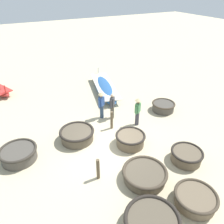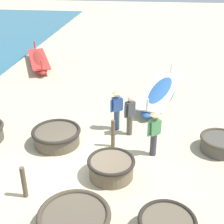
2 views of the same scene
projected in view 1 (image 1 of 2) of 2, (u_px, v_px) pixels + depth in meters
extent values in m
plane|color=#C6B793|center=(108.00, 147.00, 10.69)|extent=(80.00, 80.00, 0.00)
cylinder|color=brown|center=(77.00, 136.00, 11.07)|extent=(1.63, 1.63, 0.53)
torus|color=#28231E|center=(77.00, 131.00, 10.93)|extent=(1.76, 1.76, 0.13)
cylinder|color=#4C473F|center=(163.00, 107.00, 13.59)|extent=(1.32, 1.32, 0.48)
torus|color=#42382B|center=(164.00, 104.00, 13.47)|extent=(1.43, 1.43, 0.11)
cylinder|color=brown|center=(186.00, 156.00, 9.77)|extent=(1.32, 1.32, 0.51)
torus|color=#28231E|center=(187.00, 152.00, 9.64)|extent=(1.43, 1.43, 0.11)
cylinder|color=brown|center=(130.00, 140.00, 10.73)|extent=(1.37, 1.37, 0.56)
torus|color=#28231E|center=(130.00, 136.00, 10.59)|extent=(1.48, 1.48, 0.11)
cylinder|color=brown|center=(152.00, 224.00, 7.08)|extent=(1.73, 1.73, 0.48)
torus|color=#28231E|center=(153.00, 219.00, 6.96)|extent=(1.87, 1.87, 0.14)
cylinder|color=brown|center=(195.00, 199.00, 7.89)|extent=(1.45, 1.45, 0.44)
torus|color=#42382B|center=(196.00, 195.00, 7.78)|extent=(1.57, 1.57, 0.12)
cylinder|color=brown|center=(144.00, 175.00, 8.89)|extent=(1.72, 1.72, 0.41)
torus|color=#42382B|center=(145.00, 172.00, 8.78)|extent=(1.85, 1.85, 0.14)
cylinder|color=#4C473F|center=(19.00, 155.00, 9.85)|extent=(1.55, 1.55, 0.53)
torus|color=#332D26|center=(17.00, 150.00, 9.72)|extent=(1.68, 1.68, 0.12)
ellipsoid|color=#285693|center=(105.00, 88.00, 15.93)|extent=(2.44, 5.37, 0.56)
cube|color=silver|center=(105.00, 86.00, 15.83)|extent=(2.39, 4.98, 0.06)
cylinder|color=silver|center=(98.00, 70.00, 17.67)|extent=(0.10, 0.10, 0.50)
cylinder|color=silver|center=(113.00, 97.00, 13.68)|extent=(0.10, 0.10, 0.50)
cylinder|color=red|center=(5.00, 89.00, 14.66)|extent=(0.10, 0.10, 0.50)
cylinder|color=#4C473D|center=(112.00, 112.00, 12.77)|extent=(0.22, 0.22, 0.82)
cube|color=#3D3D42|center=(112.00, 102.00, 12.42)|extent=(0.39, 0.40, 0.54)
sphere|color=#DBB28E|center=(112.00, 96.00, 12.22)|extent=(0.20, 0.20, 0.20)
cylinder|color=#3D3D42|center=(111.00, 104.00, 12.26)|extent=(0.09, 0.09, 0.48)
cylinder|color=#3D3D42|center=(113.00, 101.00, 12.62)|extent=(0.09, 0.09, 0.48)
cylinder|color=#383842|center=(137.00, 118.00, 12.17)|extent=(0.22, 0.22, 0.82)
cube|color=#4C8E56|center=(138.00, 108.00, 11.82)|extent=(0.40, 0.37, 0.54)
sphere|color=#A37556|center=(138.00, 102.00, 11.62)|extent=(0.20, 0.20, 0.20)
cylinder|color=#4C8E56|center=(136.00, 110.00, 11.68)|extent=(0.09, 0.09, 0.48)
cylinder|color=#4C8E56|center=(139.00, 107.00, 12.01)|extent=(0.09, 0.09, 0.48)
cone|color=#D1BC84|center=(138.00, 99.00, 11.56)|extent=(0.36, 0.36, 0.14)
cylinder|color=#2D425B|center=(102.00, 112.00, 12.80)|extent=(0.22, 0.22, 0.82)
cube|color=#33569E|center=(101.00, 101.00, 12.45)|extent=(0.40, 0.37, 0.54)
sphere|color=#DBB28E|center=(101.00, 95.00, 12.25)|extent=(0.20, 0.20, 0.20)
cylinder|color=#33569E|center=(104.00, 101.00, 12.64)|extent=(0.09, 0.09, 0.48)
cylinder|color=#33569E|center=(99.00, 104.00, 12.31)|extent=(0.09, 0.09, 0.48)
cone|color=#D1BC84|center=(101.00, 93.00, 12.19)|extent=(0.36, 0.36, 0.14)
cylinder|color=brown|center=(112.00, 120.00, 11.81)|extent=(0.14, 0.14, 1.05)
cylinder|color=brown|center=(98.00, 169.00, 8.79)|extent=(0.14, 0.14, 1.00)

